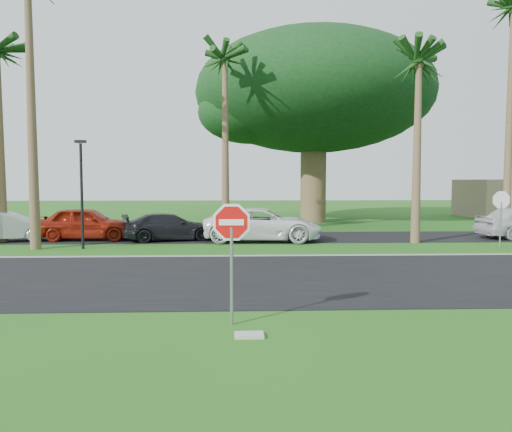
{
  "coord_description": "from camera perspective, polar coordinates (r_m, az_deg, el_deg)",
  "views": [
    {
      "loc": [
        0.61,
        -13.02,
        2.94
      ],
      "look_at": [
        1.22,
        2.9,
        1.8
      ],
      "focal_mm": 35.0,
      "sensor_mm": 36.0,
      "label": 1
    }
  ],
  "objects": [
    {
      "name": "ground",
      "position": [
        13.36,
        -4.82,
        -8.63
      ],
      "size": [
        120.0,
        120.0,
        0.0
      ],
      "primitive_type": "plane",
      "color": "#1C5615",
      "rests_on": "ground"
    },
    {
      "name": "road",
      "position": [
        15.32,
        -4.48,
        -6.95
      ],
      "size": [
        120.0,
        8.0,
        0.02
      ],
      "primitive_type": "cube",
      "color": "black",
      "rests_on": "ground"
    },
    {
      "name": "parking_strip",
      "position": [
        25.7,
        -3.56,
        -2.46
      ],
      "size": [
        120.0,
        5.0,
        0.02
      ],
      "primitive_type": "cube",
      "color": "black",
      "rests_on": "ground"
    },
    {
      "name": "curb",
      "position": [
        19.3,
        -4.01,
        -4.59
      ],
      "size": [
        120.0,
        0.12,
        0.06
      ],
      "primitive_type": "cube",
      "color": "gray",
      "rests_on": "ground"
    },
    {
      "name": "stop_sign_near",
      "position": [
        10.09,
        -2.82,
        -2.56
      ],
      "size": [
        1.05,
        0.07,
        2.62
      ],
      "color": "gray",
      "rests_on": "ground"
    },
    {
      "name": "stop_sign_far",
      "position": [
        23.94,
        26.21,
        0.88
      ],
      "size": [
        1.05,
        0.07,
        2.62
      ],
      "rotation": [
        0.0,
        0.0,
        3.14
      ],
      "color": "gray",
      "rests_on": "ground"
    },
    {
      "name": "palm_center",
      "position": [
        27.73,
        -3.57,
        17.06
      ],
      "size": [
        5.0,
        5.0,
        10.5
      ],
      "color": "brown",
      "rests_on": "ground"
    },
    {
      "name": "palm_right_near",
      "position": [
        25.06,
        18.13,
        16.0
      ],
      "size": [
        5.0,
        5.0,
        9.5
      ],
      "color": "brown",
      "rests_on": "ground"
    },
    {
      "name": "canopy_tree",
      "position": [
        35.94,
        6.64,
        13.7
      ],
      "size": [
        16.5,
        16.5,
        13.12
      ],
      "color": "brown",
      "rests_on": "ground"
    },
    {
      "name": "streetlight_right",
      "position": [
        22.51,
        -19.31,
        3.13
      ],
      "size": [
        0.45,
        0.25,
        4.64
      ],
      "color": "black",
      "rests_on": "ground"
    },
    {
      "name": "car_silver",
      "position": [
        26.63,
        -26.44,
        -1.15
      ],
      "size": [
        4.51,
        2.43,
        1.41
      ],
      "primitive_type": "imported",
      "rotation": [
        0.0,
        0.0,
        1.8
      ],
      "color": "#A8AAAF",
      "rests_on": "ground"
    },
    {
      "name": "car_red",
      "position": [
        25.82,
        -18.83,
        -0.84
      ],
      "size": [
        4.83,
        2.01,
        1.63
      ],
      "primitive_type": "imported",
      "rotation": [
        0.0,
        0.0,
        1.59
      ],
      "color": "maroon",
      "rests_on": "ground"
    },
    {
      "name": "car_dark",
      "position": [
        24.63,
        -9.81,
        -1.28
      ],
      "size": [
        4.83,
        2.88,
        1.31
      ],
      "primitive_type": "imported",
      "rotation": [
        0.0,
        0.0,
        1.82
      ],
      "color": "black",
      "rests_on": "ground"
    },
    {
      "name": "car_minivan",
      "position": [
        24.03,
        0.78,
        -1.03
      ],
      "size": [
        5.79,
        2.83,
        1.58
      ],
      "primitive_type": "imported",
      "rotation": [
        0.0,
        0.0,
        1.53
      ],
      "color": "white",
      "rests_on": "ground"
    },
    {
      "name": "utility_slab",
      "position": [
        9.66,
        -0.8,
        -13.45
      ],
      "size": [
        0.56,
        0.36,
        0.06
      ],
      "primitive_type": "cube",
      "rotation": [
        0.0,
        0.0,
        0.02
      ],
      "color": "#A7A69E",
      "rests_on": "ground"
    }
  ]
}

